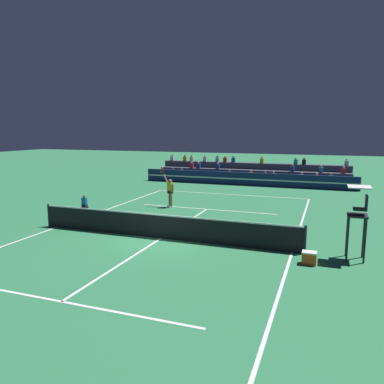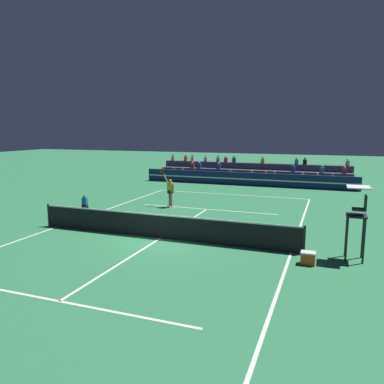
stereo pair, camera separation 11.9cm
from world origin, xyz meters
name	(u,v)px [view 2 (the right image)]	position (x,y,z in m)	size (l,w,h in m)	color
ground_plane	(160,238)	(0.00, 0.00, 0.00)	(120.00, 120.00, 0.00)	#2D7A4C
court_lines	(160,238)	(0.00, 0.00, 0.00)	(11.10, 23.90, 0.01)	white
tennis_net	(160,226)	(0.00, 0.00, 0.54)	(12.00, 0.10, 1.10)	black
sponsor_banner_wall	(245,179)	(0.00, 16.73, 0.55)	(18.00, 0.26, 1.10)	navy
bleacher_stand	(251,174)	(-0.01, 19.26, 0.66)	(17.07, 2.85, 2.28)	#383D4C
umpire_chair	(358,213)	(7.72, 0.00, 1.72)	(0.76, 0.84, 2.67)	black
ball_kid_courtside	(85,203)	(-6.84, 4.03, 0.33)	(0.30, 0.36, 0.84)	black
tennis_player	(170,191)	(-2.28, 6.25, 0.98)	(1.13, 0.66, 2.39)	#9E7051
tennis_ball	(151,205)	(-3.52, 6.19, 0.03)	(0.07, 0.07, 0.07)	#C6DB33
equipment_cooler	(308,258)	(6.17, -1.07, 0.23)	(0.50, 0.38, 0.45)	#D84C19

